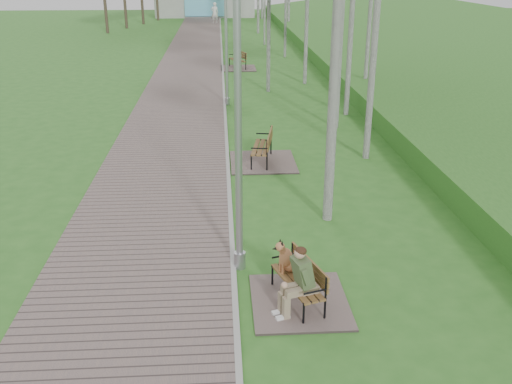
% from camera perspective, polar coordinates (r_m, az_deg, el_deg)
% --- Properties ---
extents(ground, '(120.00, 120.00, 0.00)m').
position_cam_1_polar(ground, '(12.65, -2.55, -2.60)').
color(ground, '#2F6823').
rests_on(ground, ground).
extents(walkway, '(3.50, 67.00, 0.04)m').
position_cam_1_polar(walkway, '(33.45, -6.47, 12.86)').
color(walkway, '#6E5D59').
rests_on(walkway, ground).
extents(kerb, '(0.10, 67.00, 0.05)m').
position_cam_1_polar(kerb, '(33.42, -3.39, 12.96)').
color(kerb, '#999993').
rests_on(kerb, ground).
extents(embankment, '(14.00, 70.00, 1.60)m').
position_cam_1_polar(embankment, '(34.18, 17.68, 12.15)').
color(embankment, '#43832F').
rests_on(embankment, ground).
extents(bench_main, '(1.59, 1.77, 1.39)m').
position_cam_1_polar(bench_main, '(9.45, 3.95, -9.15)').
color(bench_main, '#6E5D59').
rests_on(bench_main, ground).
extents(bench_second, '(1.82, 2.02, 1.12)m').
position_cam_1_polar(bench_second, '(16.06, 0.57, 3.65)').
color(bench_second, '#6E5D59').
rests_on(bench_second, ground).
extents(bench_third, '(1.83, 2.04, 1.12)m').
position_cam_1_polar(bench_third, '(30.98, -1.86, 12.61)').
color(bench_third, '#6E5D59').
rests_on(bench_third, ground).
extents(lamp_post_near, '(0.21, 0.21, 5.51)m').
position_cam_1_polar(lamp_post_near, '(9.66, -1.78, 5.85)').
color(lamp_post_near, '#999CA1').
rests_on(lamp_post_near, ground).
extents(lamp_post_second, '(0.18, 0.18, 4.78)m').
position_cam_1_polar(lamp_post_second, '(22.52, -2.98, 14.26)').
color(lamp_post_second, '#999CA1').
rests_on(lamp_post_second, ground).
extents(lamp_post_third, '(0.18, 0.18, 4.69)m').
position_cam_1_polar(lamp_post_third, '(44.98, -3.00, 18.07)').
color(lamp_post_third, '#999CA1').
rests_on(lamp_post_third, ground).
extents(pedestrian_near, '(0.76, 0.58, 1.87)m').
position_cam_1_polar(pedestrian_near, '(54.85, -4.16, 17.43)').
color(pedestrian_near, white).
rests_on(pedestrian_near, ground).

